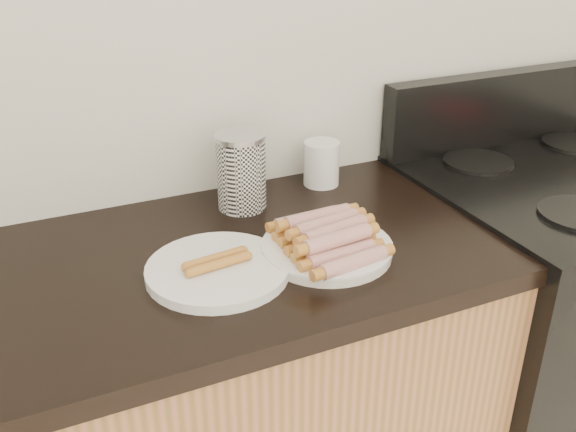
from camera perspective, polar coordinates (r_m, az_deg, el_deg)
name	(u,v)px	position (r m, az deg, el deg)	size (l,w,h in m)	color
wall_back	(232,17)	(1.47, -5.02, 17.22)	(4.00, 0.04, 2.60)	silver
stove	(544,325)	(1.96, 21.84, -9.02)	(0.76, 0.65, 0.91)	black
stove_panel	(504,107)	(1.91, 18.66, 9.15)	(0.76, 0.06, 0.20)	black
burner_far_left	(478,162)	(1.75, 16.54, 4.64)	(0.18, 0.18, 0.01)	black
burner_far_right	(575,143)	(1.98, 24.14, 5.92)	(0.18, 0.18, 0.01)	black
main_plate	(327,250)	(1.27, 3.47, -3.03)	(0.26, 0.26, 0.02)	silver
side_plate	(218,270)	(1.21, -6.28, -4.78)	(0.27, 0.27, 0.02)	white
hotdog_pile	(327,235)	(1.26, 3.51, -1.72)	(0.14, 0.24, 0.06)	maroon
plain_sausages	(217,261)	(1.20, -6.32, -4.01)	(0.12, 0.06, 0.02)	#B7633C
canister	(241,171)	(1.43, -4.18, 3.98)	(0.11, 0.11, 0.17)	white
mug	(321,163)	(1.57, 2.99, 4.70)	(0.09, 0.09, 0.11)	white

